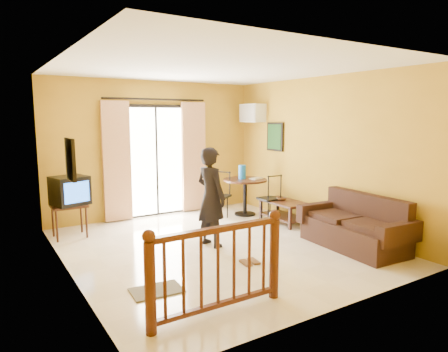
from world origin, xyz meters
TOP-DOWN VIEW (x-y plane):
  - ground at (0.00, 0.00)m, footprint 5.00×5.00m
  - room_shell at (0.00, 0.00)m, footprint 5.00×5.00m
  - balcony_door at (0.00, 2.43)m, footprint 2.25×0.14m
  - tv_table at (-1.90, 1.80)m, footprint 0.57×0.48m
  - television at (-1.87, 1.79)m, footprint 0.66×0.62m
  - picture_left at (-2.22, -0.20)m, footprint 0.05×0.42m
  - dining_table at (1.60, 1.50)m, footprint 0.92×0.92m
  - water_jug at (1.56, 1.57)m, footprint 0.16×0.16m
  - serving_tray at (1.81, 1.40)m, footprint 0.31×0.24m
  - dining_chairs at (1.36, 1.20)m, footprint 1.18×1.24m
  - air_conditioner at (2.09, 1.95)m, footprint 0.31×0.60m
  - botanical_print at (2.22, 1.30)m, footprint 0.05×0.50m
  - coffee_table at (1.85, 0.55)m, footprint 0.55×0.99m
  - bowl at (1.85, 0.62)m, footprint 0.25×0.25m
  - sofa at (1.85, -1.20)m, footprint 0.92×1.80m
  - standing_person at (-0.06, 0.11)m, footprint 0.49×0.65m
  - stair_balustrade at (-1.15, -1.90)m, footprint 1.63×0.13m
  - doormat at (-1.49, -1.04)m, footprint 0.63×0.44m
  - sandals at (0.00, -0.88)m, footprint 0.28×0.26m

SIDE VIEW (x-z plane):
  - ground at x=0.00m, z-range 0.00..0.00m
  - dining_chairs at x=1.36m, z-range -0.47..0.47m
  - doormat at x=-1.49m, z-range 0.00..0.02m
  - sandals at x=0.00m, z-range 0.00..0.03m
  - coffee_table at x=1.85m, z-range 0.08..0.52m
  - sofa at x=1.85m, z-range -0.11..0.73m
  - bowl at x=1.85m, z-range 0.44..0.50m
  - tv_table at x=-1.90m, z-range 0.21..0.78m
  - stair_balustrade at x=-1.15m, z-range 0.05..1.08m
  - dining_table at x=1.60m, z-range 0.22..0.99m
  - serving_tray at x=1.81m, z-range 0.77..0.79m
  - standing_person at x=-0.06m, z-range 0.00..1.60m
  - television at x=-1.87m, z-range 0.57..1.06m
  - water_jug at x=1.56m, z-range 0.77..1.06m
  - balcony_door at x=0.00m, z-range -0.04..2.42m
  - picture_left at x=-2.22m, z-range 1.29..1.81m
  - botanical_print at x=2.22m, z-range 1.35..1.95m
  - room_shell at x=0.00m, z-range -0.80..4.20m
  - air_conditioner at x=2.09m, z-range 1.95..2.35m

